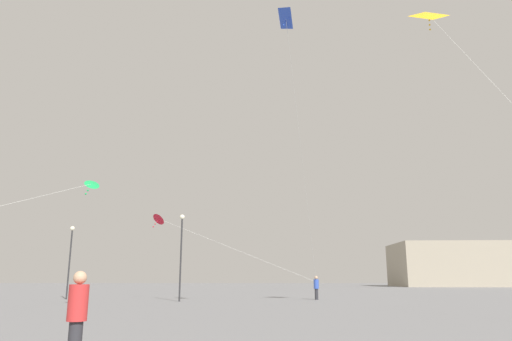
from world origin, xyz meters
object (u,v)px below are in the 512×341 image
object	(u,v)px
kite_amber_delta	(432,18)
lamppost_east	(181,244)
kite_crimson_diamond	(161,220)
building_left_hall	(448,265)
lamppost_west	(71,250)
kite_cobalt_delta	(287,27)
person_in_red	(77,312)
kite_emerald_diamond	(87,185)
person_in_blue	(316,287)

from	to	relation	value
kite_amber_delta	lamppost_east	bearing A→B (deg)	147.89
kite_crimson_diamond	building_left_hall	world-z (taller)	building_left_hall
building_left_hall	lamppost_west	distance (m)	76.57
kite_cobalt_delta	lamppost_west	xyz separation A→B (m)	(-16.73, 13.38, -11.23)
kite_amber_delta	building_left_hall	distance (m)	75.99
person_in_red	lamppost_west	world-z (taller)	lamppost_west
kite_crimson_diamond	lamppost_west	world-z (taller)	kite_crimson_diamond
kite_crimson_diamond	lamppost_east	distance (m)	4.35
kite_amber_delta	building_left_hall	xyz separation A→B (m)	(25.36, 70.70, -11.53)
kite_cobalt_delta	kite_emerald_diamond	world-z (taller)	kite_cobalt_delta
kite_crimson_diamond	kite_emerald_diamond	size ratio (longest dim) A/B	0.87
person_in_red	kite_emerald_diamond	xyz separation A→B (m)	(-6.32, 15.36, 5.56)
kite_crimson_diamond	building_left_hall	size ratio (longest dim) A/B	0.64
person_in_red	lamppost_east	world-z (taller)	lamppost_east
kite_crimson_diamond	person_in_red	bearing A→B (deg)	-79.44
person_in_red	person_in_blue	xyz separation A→B (m)	(7.01, 27.22, 0.02)
lamppost_east	kite_amber_delta	bearing A→B (deg)	-32.11
person_in_red	building_left_hall	world-z (taller)	building_left_hall
kite_crimson_diamond	building_left_hall	bearing A→B (deg)	53.39
person_in_blue	kite_emerald_diamond	xyz separation A→B (m)	(-13.33, -11.85, 5.54)
kite_emerald_diamond	lamppost_west	world-z (taller)	kite_emerald_diamond
person_in_red	kite_emerald_diamond	world-z (taller)	kite_emerald_diamond
kite_amber_delta	kite_crimson_diamond	bearing A→B (deg)	144.37
kite_cobalt_delta	building_left_hall	size ratio (longest dim) A/B	0.71
building_left_hall	person_in_red	bearing A→B (deg)	-114.06
person_in_blue	building_left_hall	bearing A→B (deg)	-41.17
lamppost_east	lamppost_west	xyz separation A→B (m)	(-9.34, 3.13, -0.26)
kite_amber_delta	lamppost_east	xyz separation A→B (m)	(-15.43, 9.69, -11.71)
person_in_red	kite_amber_delta	xyz separation A→B (m)	(12.66, 14.48, 14.72)
person_in_red	kite_cobalt_delta	bearing A→B (deg)	-21.94
kite_amber_delta	building_left_hall	bearing A→B (deg)	70.27
kite_crimson_diamond	kite_cobalt_delta	distance (m)	18.66
kite_crimson_diamond	building_left_hall	distance (m)	72.27
person_in_blue	kite_emerald_diamond	bearing A→B (deg)	118.61
person_in_blue	lamppost_west	world-z (taller)	lamppost_west
person_in_red	lamppost_east	xyz separation A→B (m)	(-2.77, 24.16, 3.01)
kite_emerald_diamond	kite_crimson_diamond	bearing A→B (deg)	83.93
lamppost_east	person_in_blue	bearing A→B (deg)	17.34
kite_amber_delta	kite_emerald_diamond	xyz separation A→B (m)	(-18.99, 0.88, -9.17)
person_in_blue	lamppost_east	distance (m)	10.67
kite_emerald_diamond	lamppost_east	bearing A→B (deg)	68.01
lamppost_east	lamppost_west	bearing A→B (deg)	161.46
person_in_red	kite_emerald_diamond	distance (m)	17.52
kite_cobalt_delta	building_left_hall	bearing A→B (deg)	64.89
person_in_red	lamppost_east	bearing A→B (deg)	2.99
kite_amber_delta	person_in_red	bearing A→B (deg)	-131.17
building_left_hall	kite_amber_delta	bearing A→B (deg)	-109.73
person_in_red	kite_crimson_diamond	size ratio (longest dim) A/B	0.13
kite_emerald_diamond	lamppost_east	world-z (taller)	kite_emerald_diamond
kite_crimson_diamond	kite_cobalt_delta	xyz separation A→B (m)	(9.69, -13.27, 8.85)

